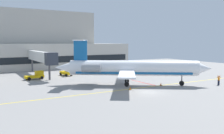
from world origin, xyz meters
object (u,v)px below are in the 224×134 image
at_px(marshaller, 219,80).
at_px(regional_jet, 131,68).
at_px(baggage_tug, 36,75).
at_px(pushback_tractor, 67,72).

bearing_deg(marshaller, regional_jet, 149.86).
distance_m(regional_jet, baggage_tug, 21.71).
bearing_deg(baggage_tug, marshaller, -40.84).
relative_size(regional_jet, baggage_tug, 6.28).
distance_m(regional_jet, marshaller, 17.13).
xyz_separation_m(regional_jet, pushback_tractor, (-6.32, 18.34, -2.34)).
height_order(regional_jet, marshaller, regional_jet).
relative_size(baggage_tug, pushback_tractor, 1.10).
bearing_deg(marshaller, pushback_tractor, 128.02).
xyz_separation_m(regional_jet, baggage_tug, (-14.08, 16.34, -2.39)).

